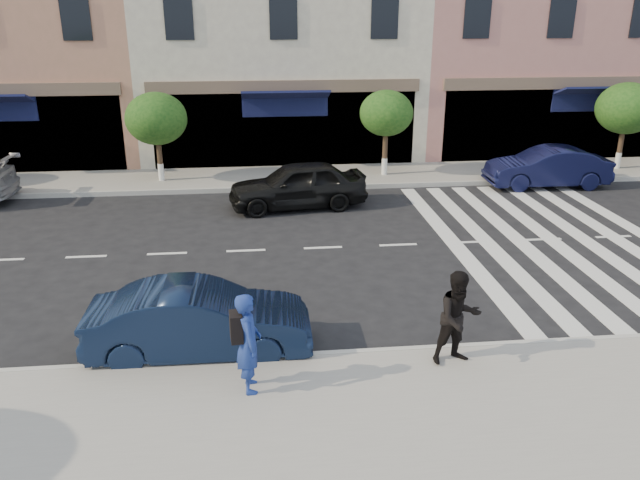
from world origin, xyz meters
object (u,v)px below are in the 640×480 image
Objects in this scene: walker at (459,318)px; car_near_mid at (199,320)px; car_far_mid at (297,185)px; car_far_right at (547,167)px; photographer at (249,343)px.

car_near_mid is at bearing 155.70° from walker.
car_far_mid reaches higher than car_far_right.
walker is 12.99m from car_far_right.
car_far_right is at bearing 47.20° from walker.
walker is 0.42× the size of car_near_mid.
car_far_mid is at bearing 90.53° from walker.
car_far_mid is (2.36, 8.60, 0.07)m from car_near_mid.
car_near_mid is (-4.41, 1.00, -0.33)m from walker.
photographer reaches higher than car_far_mid.
car_far_right is (11.15, 10.10, 0.04)m from car_near_mid.
walker reaches higher than photographer.
walker is 4.53m from car_near_mid.
car_far_mid is at bearing -14.27° from photographer.
car_near_mid is at bearing -46.64° from car_far_right.
photographer is 0.42× the size of car_near_mid.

